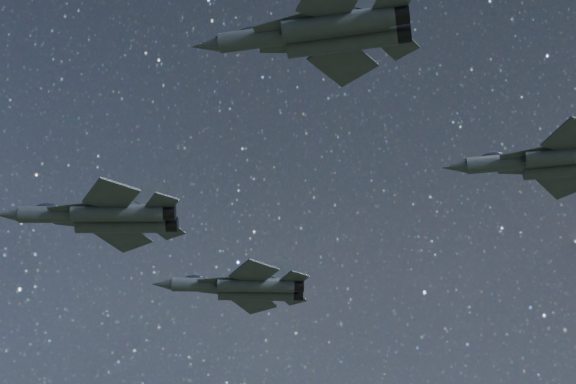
# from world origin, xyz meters

# --- Properties ---
(jet_lead) EXTENTS (16.97, 11.82, 4.27)m
(jet_lead) POSITION_xyz_m (-16.64, 4.32, 144.91)
(jet_lead) COLOR #2D3438
(jet_left) EXTENTS (15.17, 10.49, 3.81)m
(jet_left) POSITION_xyz_m (-6.01, 14.51, 142.57)
(jet_left) COLOR #2D3438
(jet_right) EXTENTS (14.93, 10.60, 3.80)m
(jet_right) POSITION_xyz_m (4.94, -17.29, 142.93)
(jet_right) COLOR #2D3438
(jet_slot) EXTENTS (15.67, 11.20, 4.01)m
(jet_slot) POSITION_xyz_m (22.00, 2.13, 145.36)
(jet_slot) COLOR #2D3438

